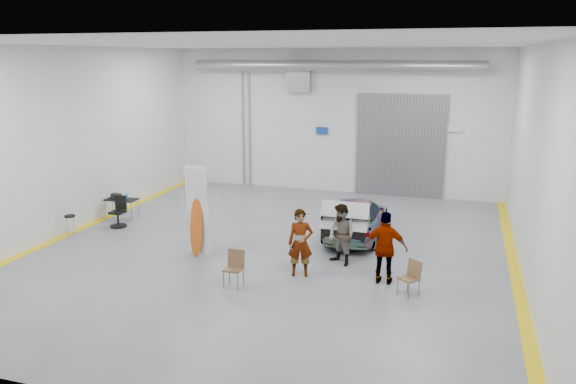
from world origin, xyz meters
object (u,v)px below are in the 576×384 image
(folding_chair_near, at_px, (234,276))
(folding_chair_far, at_px, (408,285))
(person_c, at_px, (386,248))
(work_table, at_px, (120,199))
(sedan_car, at_px, (356,217))
(person_b, at_px, (341,235))
(office_chair, at_px, (119,213))
(surfboard_display, at_px, (198,219))
(shop_stool, at_px, (71,226))
(person_a, at_px, (300,243))

(folding_chair_near, xyz_separation_m, folding_chair_far, (4.25, 0.78, -0.01))
(person_c, xyz_separation_m, work_table, (-9.87, 3.06, -0.23))
(sedan_car, distance_m, person_b, 2.70)
(folding_chair_near, bearing_deg, office_chair, 147.38)
(folding_chair_near, bearing_deg, folding_chair_far, 9.63)
(folding_chair_near, distance_m, work_table, 7.72)
(sedan_car, distance_m, surfboard_display, 5.18)
(person_c, height_order, surfboard_display, surfboard_display)
(sedan_car, xyz_separation_m, shop_stool, (-8.75, -2.89, -0.26))
(sedan_car, relative_size, folding_chair_near, 4.51)
(person_a, distance_m, person_c, 2.21)
(person_a, bearing_deg, shop_stool, 156.99)
(sedan_car, height_order, folding_chair_far, sedan_car)
(sedan_car, bearing_deg, folding_chair_near, 65.09)
(person_c, relative_size, folding_chair_far, 2.15)
(person_a, xyz_separation_m, folding_chair_far, (2.87, -0.47, -0.63))
(person_b, distance_m, person_c, 1.67)
(surfboard_display, bearing_deg, work_table, 163.23)
(person_b, xyz_separation_m, folding_chair_far, (2.02, -1.60, -0.59))
(folding_chair_near, height_order, shop_stool, folding_chair_near)
(folding_chair_far, bearing_deg, person_b, 178.59)
(person_c, bearing_deg, surfboard_display, -4.49)
(person_b, height_order, surfboard_display, surfboard_display)
(person_a, distance_m, surfboard_display, 3.24)
(person_b, bearing_deg, work_table, -160.23)
(folding_chair_near, bearing_deg, shop_stool, 161.14)
(person_b, bearing_deg, folding_chair_near, -99.73)
(person_c, bearing_deg, person_a, 3.00)
(shop_stool, bearing_deg, folding_chair_near, -18.15)
(sedan_car, height_order, person_a, person_a)
(person_a, bearing_deg, surfboard_display, 154.81)
(person_a, distance_m, office_chair, 7.54)
(person_b, distance_m, folding_chair_near, 3.31)
(work_table, bearing_deg, office_chair, -59.21)
(person_a, height_order, folding_chair_near, person_a)
(sedan_car, distance_m, folding_chair_near, 5.50)
(work_table, bearing_deg, person_a, -22.74)
(person_a, bearing_deg, folding_chair_far, -25.84)
(person_a, relative_size, person_b, 1.05)
(folding_chair_near, relative_size, shop_stool, 1.31)
(shop_stool, height_order, office_chair, office_chair)
(sedan_car, bearing_deg, person_c, 109.60)
(person_c, relative_size, shop_stool, 2.68)
(person_b, height_order, folding_chair_near, person_b)
(surfboard_display, distance_m, folding_chair_near, 2.66)
(office_chair, bearing_deg, shop_stool, -120.46)
(person_a, xyz_separation_m, work_table, (-7.67, 3.21, -0.19))
(folding_chair_far, height_order, work_table, work_table)
(shop_stool, bearing_deg, work_table, 81.88)
(person_a, xyz_separation_m, surfboard_display, (-3.20, 0.49, 0.24))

